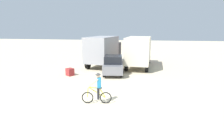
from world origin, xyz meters
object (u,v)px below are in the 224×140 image
object	(u,v)px
box_truck_cream_rv	(139,50)
sedan_parked	(113,65)
supply_crate	(70,72)
cyclist_orange_shirt	(98,89)
box_truck_grey_hauler	(104,49)

from	to	relation	value
box_truck_cream_rv	sedan_parked	size ratio (longest dim) A/B	1.55
box_truck_cream_rv	supply_crate	xyz separation A→B (m)	(-6.02, -5.02, -1.54)
cyclist_orange_shirt	sedan_parked	bearing A→B (deg)	93.15
box_truck_grey_hauler	box_truck_cream_rv	distance (m)	4.03
box_truck_grey_hauler	box_truck_cream_rv	xyz separation A→B (m)	(4.02, -0.32, 0.00)
sedan_parked	supply_crate	size ratio (longest dim) A/B	6.59
sedan_parked	supply_crate	bearing A→B (deg)	-159.85
box_truck_grey_hauler	sedan_parked	distance (m)	4.44
cyclist_orange_shirt	box_truck_grey_hauler	bearing A→B (deg)	100.99
sedan_parked	supply_crate	distance (m)	4.07
box_truck_grey_hauler	cyclist_orange_shirt	size ratio (longest dim) A/B	3.84
supply_crate	box_truck_grey_hauler	bearing A→B (deg)	69.47
box_truck_cream_rv	supply_crate	distance (m)	7.99
cyclist_orange_shirt	box_truck_cream_rv	bearing A→B (deg)	80.55
box_truck_grey_hauler	sedan_parked	world-z (taller)	box_truck_grey_hauler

